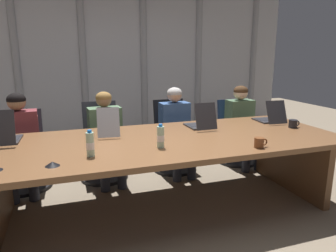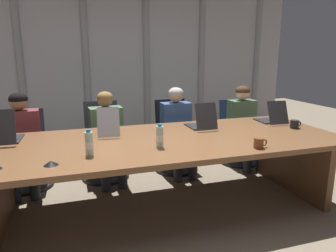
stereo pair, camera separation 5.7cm
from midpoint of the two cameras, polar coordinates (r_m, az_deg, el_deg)
name	(u,v)px [view 2 (the right image)]	position (r m, az deg, el deg)	size (l,w,h in m)	color
ground_plane	(165,208)	(3.34, -0.02, -14.81)	(13.07, 13.07, 0.00)	#7F705B
conference_table	(165,153)	(3.10, -0.02, -5.07)	(3.58, 1.38, 0.74)	brown
curtain_backdrop	(119,55)	(5.62, -8.75, 12.79)	(6.53, 0.17, 3.09)	#B2B2B7
laptop_left_end	(7,136)	(3.30, -27.04, -1.58)	(0.23, 0.42, 0.33)	#2D2D33
laptop_left_mid	(109,129)	(3.27, -10.40, -0.53)	(0.26, 0.43, 0.30)	#A8ADB7
laptop_center	(201,123)	(3.51, 6.56, 0.54)	(0.25, 0.40, 0.30)	#2D2D33
laptop_right_mid	(271,118)	(3.99, 18.83, 1.38)	(0.27, 0.42, 0.28)	#2D2D33
office_chair_left_end	(26,158)	(4.10, -24.31, -5.44)	(0.60, 0.60, 0.91)	#2D2D38
office_chair_left_mid	(104,150)	(4.09, -11.30, -4.34)	(0.60, 0.60, 0.97)	#2D2D38
office_chair_center	(175,144)	(4.29, 1.61, -3.31)	(0.60, 0.60, 0.95)	black
office_chair_right_mid	(238,139)	(4.70, 13.14, -2.36)	(0.60, 0.60, 0.90)	navy
person_left_end	(22,136)	(3.87, -25.00, -1.74)	(0.44, 0.56, 1.14)	brown
person_left_mid	(108,132)	(3.86, -10.64, -1.01)	(0.43, 0.56, 1.12)	#4C6B4C
person_center	(178,125)	(4.06, 2.22, 0.10)	(0.39, 0.55, 1.14)	#335184
person_right_mid	(244,121)	(4.49, 14.27, 0.90)	(0.38, 0.55, 1.13)	#4C6B4C
water_bottle_primary	(89,144)	(2.61, -13.73, -3.24)	(0.07, 0.07, 0.22)	#ADD1B2
water_bottle_secondary	(160,137)	(2.76, -0.94, -2.03)	(0.07, 0.07, 0.22)	#ADD1B2
coffee_mug_near	(295,124)	(3.78, 22.71, 0.31)	(0.14, 0.09, 0.09)	black
coffee_mug_far	(259,143)	(2.88, 16.97, -3.02)	(0.13, 0.09, 0.09)	brown
conference_mic_left_side	(51,163)	(2.49, -20.15, -6.43)	(0.11, 0.11, 0.04)	black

